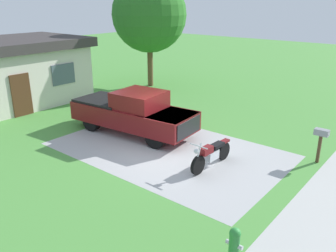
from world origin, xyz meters
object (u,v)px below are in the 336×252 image
Objects in this scene: motorcycle at (211,154)px; pickup_truck at (132,112)px; mailbox at (321,137)px; fire_hydrant at (234,245)px; shade_tree at (149,15)px.

motorcycle is 0.38× the size of pickup_truck.
motorcycle is at bearing 134.37° from mailbox.
shade_tree is at bearing 48.03° from fire_hydrant.
mailbox is (6.40, 0.18, 0.55)m from fire_hydrant.
pickup_truck reaches higher than fire_hydrant.
fire_hydrant is at bearing -131.97° from shade_tree.
shade_tree reaches higher than motorcycle.
mailbox reaches higher than motorcycle.
mailbox is at bearing 1.62° from fire_hydrant.
pickup_truck reaches higher than mailbox.
mailbox is at bearing -112.01° from shade_tree.
motorcycle is 3.91m from mailbox.
mailbox is at bearing -74.32° from pickup_truck.
fire_hydrant is at bearing -178.38° from mailbox.
pickup_truck is (0.68, 4.48, 0.48)m from motorcycle.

